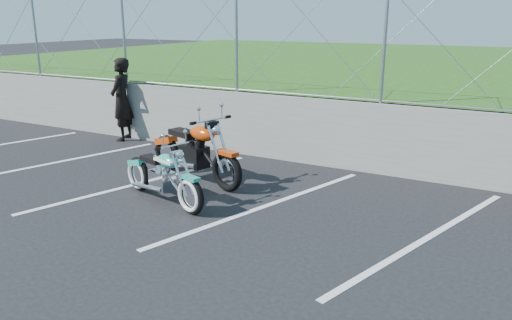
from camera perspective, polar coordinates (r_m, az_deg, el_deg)
The scene contains 8 objects.
ground at distance 6.90m, azimuth -2.57°, elevation -7.90°, with size 90.00×90.00×0.00m, color black.
retaining_wall at distance 9.72m, azimuth 8.08°, elevation 3.12°, with size 30.00×0.22×1.30m, color slate.
grass_field at distance 19.29m, azimuth 18.78°, elevation 8.85°, with size 30.00×20.00×1.30m, color #204913.
chain_link_fence at distance 9.49m, azimuth 8.48°, elevation 12.88°, with size 28.00×0.03×2.00m.
parking_lines at distance 7.28m, azimuth 9.75°, elevation -6.79°, with size 18.29×4.31×0.01m.
cruiser_turquoise at distance 7.86m, azimuth -10.53°, elevation -2.01°, with size 1.95×0.77×1.00m.
naked_orange at distance 8.78m, azimuth -6.87°, elevation 0.77°, with size 2.29×0.90×1.17m.
person_standing at distance 12.03m, azimuth -15.11°, elevation 6.69°, with size 0.69×0.46×1.90m, color black.
Camera 1 is at (3.28, -5.39, 2.81)m, focal length 35.00 mm.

